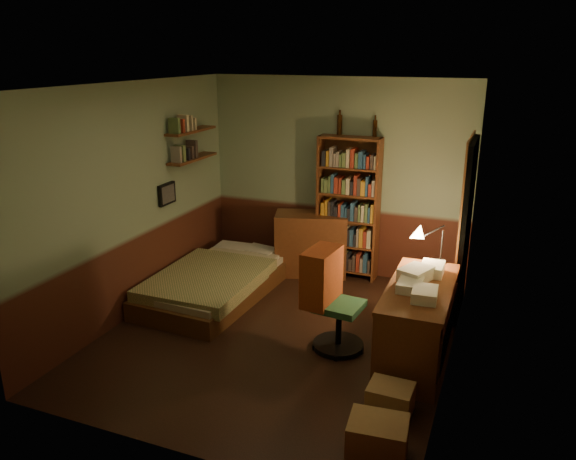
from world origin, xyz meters
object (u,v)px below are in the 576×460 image
at_px(bed, 216,272).
at_px(desk, 418,323).
at_px(dresser, 311,244).
at_px(office_chair, 339,303).
at_px(cardboard_box_b, 390,400).
at_px(desk_lamp, 443,234).
at_px(mini_stereo, 332,208).
at_px(cardboard_box_a, 377,440).
at_px(bookshelf, 348,209).

height_order(bed, desk, desk).
distance_m(dresser, office_chair, 2.05).
bearing_deg(bed, dresser, 56.09).
bearing_deg(dresser, cardboard_box_b, -75.65).
bearing_deg(bed, office_chair, -18.26).
bearing_deg(desk_lamp, office_chair, -133.32).
bearing_deg(desk, mini_stereo, 128.12).
bearing_deg(dresser, office_chair, -79.83).
height_order(office_chair, cardboard_box_b, office_chair).
height_order(desk_lamp, office_chair, desk_lamp).
relative_size(mini_stereo, office_chair, 0.24).
distance_m(desk_lamp, cardboard_box_a, 2.46).
bearing_deg(mini_stereo, desk_lamp, -15.18).
distance_m(desk, cardboard_box_a, 1.57).
distance_m(desk, office_chair, 0.78).
xyz_separation_m(bed, bookshelf, (1.32, 1.21, 0.63)).
bearing_deg(bookshelf, dresser, -168.83).
bearing_deg(dresser, desk_lamp, -46.34).
distance_m(bookshelf, desk, 2.26).
xyz_separation_m(desk, office_chair, (-0.77, -0.09, 0.12)).
xyz_separation_m(bed, dresser, (0.84, 1.13, 0.11)).
distance_m(mini_stereo, cardboard_box_a, 3.77).
bearing_deg(dresser, desk, -62.48).
distance_m(office_chair, cardboard_box_a, 1.68).
height_order(bed, bookshelf, bookshelf).
height_order(office_chair, cardboard_box_a, office_chair).
bearing_deg(cardboard_box_b, bed, 148.00).
bearing_deg(bookshelf, mini_stereo, 171.24).
relative_size(cardboard_box_a, cardboard_box_b, 1.18).
bearing_deg(cardboard_box_a, desk_lamp, 87.14).
bearing_deg(desk_lamp, desk, -93.97).
distance_m(mini_stereo, bookshelf, 0.24).
distance_m(bed, cardboard_box_b, 2.95).
height_order(dresser, mini_stereo, mini_stereo).
bearing_deg(cardboard_box_b, dresser, 121.68).
bearing_deg(bookshelf, desk, -54.57).
xyz_separation_m(mini_stereo, cardboard_box_b, (1.42, -2.82, -0.78)).
bearing_deg(bed, bookshelf, 45.45).
xyz_separation_m(mini_stereo, desk, (1.47, -1.85, -0.52)).
relative_size(bed, cardboard_box_b, 5.65).
xyz_separation_m(bookshelf, desk, (1.24, -1.81, -0.55)).
bearing_deg(bookshelf, bed, -136.28).
relative_size(dresser, desk, 0.66).
bearing_deg(desk, cardboard_box_a, -91.26).
distance_m(dresser, cardboard_box_a, 3.69).
height_order(dresser, desk, dresser).
bearing_deg(cardboard_box_a, dresser, 117.26).
relative_size(dresser, cardboard_box_a, 2.20).
xyz_separation_m(desk_lamp, office_chair, (-0.86, -0.81, -0.58)).
distance_m(mini_stereo, office_chair, 2.10).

